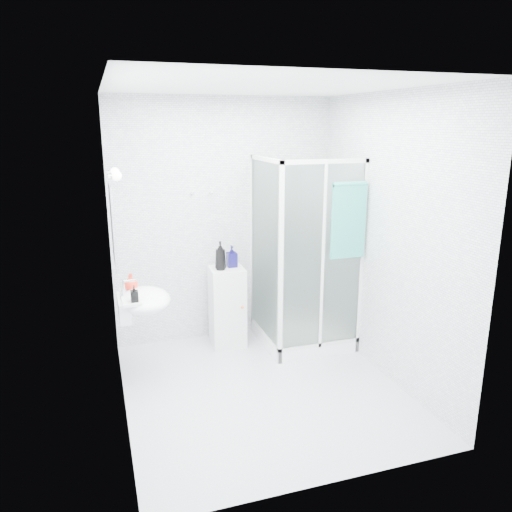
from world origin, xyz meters
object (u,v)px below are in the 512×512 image
object	(u,v)px
shower_enclosure	(299,306)
wall_basin	(142,301)
hand_towel	(349,219)
soap_dispenser_black	(134,294)
shampoo_bottle_b	(232,256)
storage_cabinet	(227,306)
soap_dispenser_orange	(131,282)
shampoo_bottle_a	(220,256)

from	to	relation	value
shower_enclosure	wall_basin	xyz separation A→B (m)	(-1.66, -0.32, 0.35)
hand_towel	soap_dispenser_black	size ratio (longest dim) A/B	5.26
shampoo_bottle_b	soap_dispenser_black	world-z (taller)	shampoo_bottle_b
shower_enclosure	shampoo_bottle_b	world-z (taller)	shower_enclosure
storage_cabinet	shampoo_bottle_b	world-z (taller)	shampoo_bottle_b
wall_basin	soap_dispenser_orange	bearing A→B (deg)	120.06
storage_cabinet	soap_dispenser_black	xyz separation A→B (m)	(-1.00, -0.76, 0.51)
storage_cabinet	shampoo_bottle_a	bearing A→B (deg)	-152.56
shampoo_bottle_a	soap_dispenser_black	xyz separation A→B (m)	(-0.93, -0.73, -0.07)
soap_dispenser_black	wall_basin	bearing A→B (deg)	68.99
shower_enclosure	soap_dispenser_black	xyz separation A→B (m)	(-1.73, -0.50, 0.49)
shampoo_bottle_b	soap_dispenser_orange	xyz separation A→B (m)	(-1.08, -0.49, -0.03)
soap_dispenser_black	shower_enclosure	bearing A→B (deg)	16.15
wall_basin	shampoo_bottle_b	size ratio (longest dim) A/B	2.47
shower_enclosure	storage_cabinet	world-z (taller)	shower_enclosure
hand_towel	shampoo_bottle_b	world-z (taller)	hand_towel
hand_towel	shampoo_bottle_b	bearing A→B (deg)	144.22
shampoo_bottle_b	soap_dispenser_black	xyz separation A→B (m)	(-1.07, -0.80, -0.04)
storage_cabinet	shampoo_bottle_b	size ratio (longest dim) A/B	3.78
soap_dispenser_orange	soap_dispenser_black	distance (m)	0.31
storage_cabinet	soap_dispenser_orange	bearing A→B (deg)	-153.57
wall_basin	hand_towel	size ratio (longest dim) A/B	0.76
hand_towel	soap_dispenser_black	bearing A→B (deg)	-177.24
soap_dispenser_black	hand_towel	bearing A→B (deg)	2.76
soap_dispenser_orange	shampoo_bottle_b	bearing A→B (deg)	24.27
shampoo_bottle_a	shampoo_bottle_b	size ratio (longest dim) A/B	1.32
wall_basin	shampoo_bottle_a	distance (m)	1.04
shower_enclosure	wall_basin	size ratio (longest dim) A/B	3.57
wall_basin	shampoo_bottle_a	bearing A→B (deg)	32.31
storage_cabinet	shower_enclosure	bearing A→B (deg)	-17.43
shampoo_bottle_a	soap_dispenser_black	world-z (taller)	shampoo_bottle_a
wall_basin	storage_cabinet	world-z (taller)	wall_basin
storage_cabinet	shampoo_bottle_b	bearing A→B (deg)	32.02
soap_dispenser_orange	wall_basin	bearing A→B (deg)	-59.94
shampoo_bottle_b	soap_dispenser_orange	bearing A→B (deg)	-155.73
shampoo_bottle_b	storage_cabinet	bearing A→B (deg)	-150.50
shower_enclosure	hand_towel	xyz separation A→B (m)	(0.32, -0.40, 0.99)
shower_enclosure	shampoo_bottle_a	world-z (taller)	shower_enclosure
hand_towel	soap_dispenser_orange	size ratio (longest dim) A/B	4.67
shampoo_bottle_a	hand_towel	bearing A→B (deg)	-29.45
hand_towel	soap_dispenser_orange	bearing A→B (deg)	173.99
soap_dispenser_orange	storage_cabinet	bearing A→B (deg)	23.91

